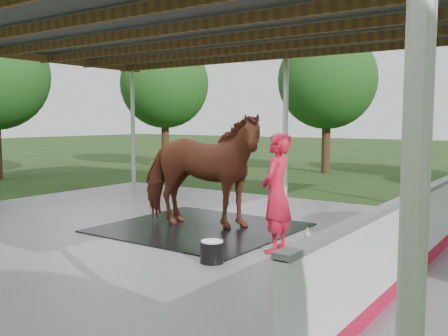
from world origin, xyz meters
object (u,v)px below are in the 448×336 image
Objects in this scene: handler at (276,193)px; wash_bucket at (212,251)px; horse at (200,171)px; dasher_board at (418,234)px.

wash_bucket is (-0.47, -1.11, -0.79)m from handler.
horse reaches higher than wash_bucket.
dasher_board is 2.20m from handler.
dasher_board is 4.17× the size of handler.
wash_bucket is at bearing -153.80° from dasher_board.
dasher_board is at bearing 85.47° from handler.
wash_bucket is (-2.62, -1.29, -0.37)m from dasher_board.
dasher_board is 22.29× the size of wash_bucket.
handler reaches higher than wash_bucket.
dasher_board reaches higher than wash_bucket.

